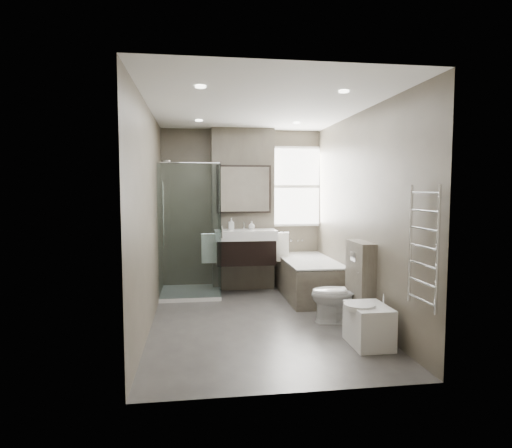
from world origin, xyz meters
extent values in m
cube|color=#464341|center=(0.00, 0.00, -0.03)|extent=(2.65, 3.85, 0.05)
cube|color=silver|center=(0.00, 0.00, 2.62)|extent=(2.65, 3.85, 0.05)
cube|color=#5E5749|center=(0.00, 1.92, 1.30)|extent=(2.65, 0.05, 2.60)
cube|color=#5E5749|center=(0.00, -1.92, 1.30)|extent=(2.65, 0.05, 2.60)
cube|color=#5E5749|center=(-1.32, 0.00, 1.30)|extent=(0.05, 3.85, 2.60)
cube|color=#5E5749|center=(1.32, 0.00, 1.30)|extent=(0.05, 3.85, 2.60)
cube|color=#595346|center=(0.00, 1.77, 1.30)|extent=(1.00, 0.25, 2.60)
cube|color=black|center=(0.00, 1.42, 0.66)|extent=(0.90, 0.45, 0.38)
cube|color=white|center=(0.00, 1.42, 0.92)|extent=(0.95, 0.47, 0.15)
cylinder|color=silver|center=(0.00, 1.59, 1.06)|extent=(0.03, 0.03, 0.12)
cylinder|color=silver|center=(0.00, 1.53, 1.11)|extent=(0.02, 0.12, 0.02)
cube|color=black|center=(0.00, 1.62, 1.63)|extent=(0.86, 0.06, 0.76)
cube|color=white|center=(0.00, 1.58, 1.63)|extent=(0.80, 0.02, 0.70)
cube|color=white|center=(-0.56, 1.40, 0.72)|extent=(0.24, 0.06, 0.44)
cube|color=white|center=(0.56, 1.40, 0.72)|extent=(0.24, 0.06, 0.44)
cube|color=white|center=(-0.85, 1.45, 0.03)|extent=(0.90, 0.90, 0.06)
cube|color=white|center=(-0.85, 1.01, 1.03)|extent=(0.88, 0.01, 1.94)
cube|color=white|center=(-0.41, 1.45, 1.03)|extent=(0.01, 0.88, 1.94)
cylinder|color=silver|center=(-1.25, 1.45, 1.25)|extent=(0.02, 0.02, 1.00)
cube|color=#595346|center=(0.93, 1.10, 0.28)|extent=(0.75, 1.60, 0.55)
cube|color=white|center=(0.93, 1.10, 0.56)|extent=(0.75, 1.60, 0.03)
cube|color=white|center=(0.93, 1.10, 0.49)|extent=(0.61, 1.42, 0.12)
cube|color=white|center=(0.90, 1.88, 1.67)|extent=(0.98, 0.04, 1.33)
cube|color=white|center=(0.90, 1.85, 1.67)|extent=(0.90, 0.01, 1.25)
cube|color=white|center=(0.90, 1.85, 1.68)|extent=(0.90, 0.01, 0.05)
imported|color=white|center=(0.97, -0.19, 0.35)|extent=(0.74, 0.50, 0.69)
cube|color=#595346|center=(1.21, -0.25, 0.50)|extent=(0.18, 0.55, 1.00)
cube|color=silver|center=(1.11, -0.25, 0.82)|extent=(0.01, 0.16, 0.11)
cube|color=white|center=(1.02, -0.98, 0.21)|extent=(0.38, 0.53, 0.42)
cylinder|color=white|center=(0.91, -0.98, 0.42)|extent=(0.32, 0.32, 0.05)
cylinder|color=silver|center=(1.18, -0.98, 0.50)|extent=(0.02, 0.02, 0.10)
cylinder|color=silver|center=(1.25, -1.83, 1.12)|extent=(0.03, 0.03, 1.10)
cylinder|color=silver|center=(1.25, -1.37, 1.12)|extent=(0.03, 0.03, 1.10)
cube|color=silver|center=(1.25, -1.60, 1.12)|extent=(0.02, 0.46, 1.00)
imported|color=white|center=(-0.21, 1.49, 1.09)|extent=(0.08, 0.08, 0.18)
imported|color=white|center=(0.11, 1.54, 1.06)|extent=(0.10, 0.10, 0.13)
camera|label=1|loc=(-0.75, -5.13, 1.63)|focal=30.00mm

